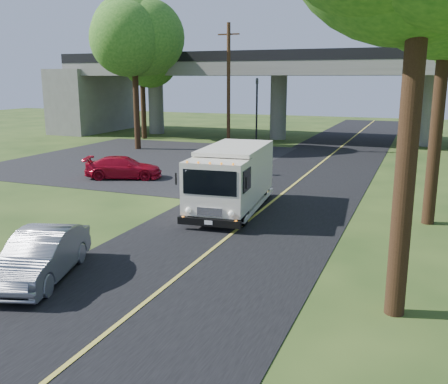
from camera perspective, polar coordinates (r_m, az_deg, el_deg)
The scene contains 13 objects.
ground at distance 12.76m, azimuth -7.43°, elevation -11.31°, with size 120.00×120.00×0.00m, color #243E16.
road at distance 21.56m, azimuth 5.57°, elevation -1.11°, with size 7.00×90.00×0.02m, color black.
parking_lot at distance 33.15m, azimuth -8.96°, elevation 3.72°, with size 16.00×18.00×0.01m, color black.
lane_line at distance 21.56m, azimuth 5.58°, elevation -1.06°, with size 0.12×90.00×0.01m, color gold.
overpass at distance 42.51m, azimuth 14.27°, elevation 11.65°, with size 54.00×10.00×7.30m.
traffic_signal at distance 38.03m, azimuth 3.77°, elevation 9.86°, with size 0.18×0.22×5.20m.
utility_pole at distance 36.61m, azimuth 0.52°, elevation 11.95°, with size 1.60×0.26×9.00m.
tree_left_lot at distance 37.56m, azimuth -10.13°, elevation 16.83°, with size 5.60×5.50×10.50m.
tree_left_far at distance 44.21m, azimuth -9.30°, elevation 15.66°, with size 5.26×5.16×9.89m.
step_van at distance 19.73m, azimuth 0.91°, elevation 1.74°, with size 2.81×6.26×2.55m.
red_sedan at distance 26.92m, azimuth -11.40°, elevation 2.76°, with size 1.63×4.01×1.16m, color #A2091D.
silver_sedan at distance 14.09m, azimuth -20.18°, elevation -6.83°, with size 1.37×3.92×1.29m, color gray.
pedestrian at distance 27.38m, azimuth 1.03°, elevation 4.00°, with size 0.71×0.46×1.94m, color gray.
Camera 1 is at (5.78, -10.11, 5.21)m, focal length 40.00 mm.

